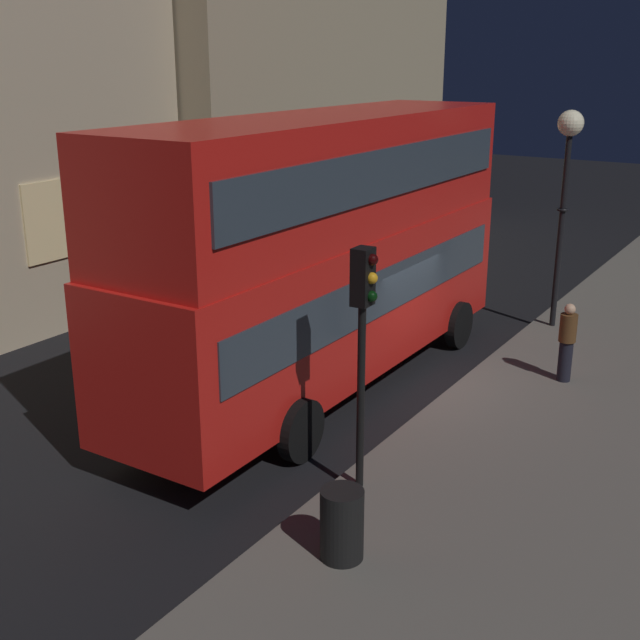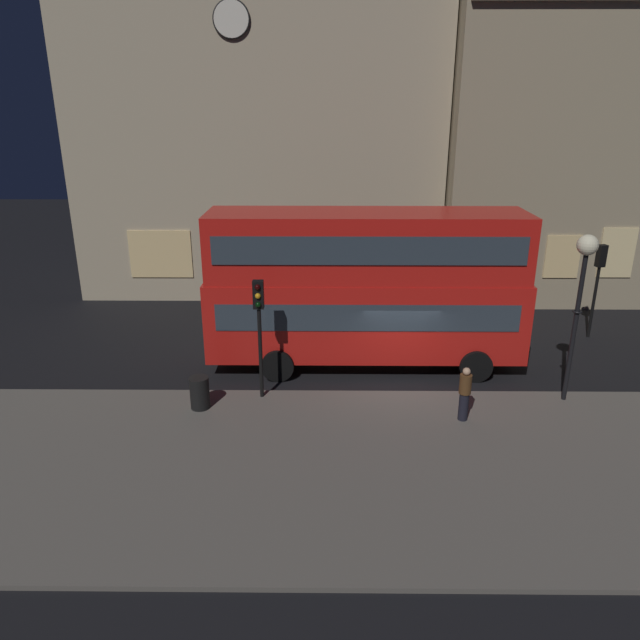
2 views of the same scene
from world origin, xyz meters
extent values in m
plane|color=black|center=(0.00, 0.00, 0.00)|extent=(80.00, 80.00, 0.00)
cube|color=#F9E09E|center=(-1.11, 8.71, 2.80)|extent=(2.86, 0.06, 1.87)
cube|color=tan|center=(10.27, 12.59, 7.21)|extent=(14.75, 9.89, 14.42)
cube|color=#E5C67F|center=(5.56, 7.62, 2.42)|extent=(1.51, 0.06, 2.22)
cube|color=#F2D18C|center=(7.92, 7.62, 2.45)|extent=(1.51, 0.06, 1.91)
cube|color=#F9E09E|center=(10.27, 7.62, 2.63)|extent=(1.51, 0.06, 2.21)
cube|color=#F2D18C|center=(12.63, 7.62, 2.23)|extent=(1.51, 0.06, 2.44)
cube|color=#E5C67F|center=(14.99, 7.62, 2.78)|extent=(1.51, 0.06, 2.55)
cube|color=red|center=(-1.12, 1.50, 1.90)|extent=(10.75, 2.58, 2.71)
cube|color=red|center=(-1.12, 1.50, 4.35)|extent=(10.54, 2.53, 2.19)
cube|color=#2D3842|center=(-1.12, 1.50, 2.24)|extent=(9.89, 2.63, 0.90)
cube|color=#2D3842|center=(-1.12, 1.50, 4.46)|extent=(9.89, 2.63, 0.90)
cube|color=#F2D84C|center=(4.20, 1.51, 4.95)|extent=(0.08, 1.53, 0.44)
sphere|color=white|center=(4.27, 2.34, 0.89)|extent=(0.24, 0.24, 0.24)
sphere|color=white|center=(4.28, 0.69, 0.89)|extent=(0.24, 0.24, 0.24)
cylinder|color=black|center=(2.53, 2.84, 0.54)|extent=(1.09, 0.24, 1.09)
cylinder|color=black|center=(2.54, 0.19, 0.54)|extent=(1.09, 0.24, 1.09)
cylinder|color=black|center=(-4.07, 2.82, 0.54)|extent=(1.09, 0.24, 1.09)
cylinder|color=black|center=(-4.07, 0.17, 0.54)|extent=(1.09, 0.24, 1.09)
cylinder|color=black|center=(-4.46, -1.18, 1.58)|extent=(0.12, 0.12, 2.93)
cube|color=black|center=(-4.46, -1.18, 3.47)|extent=(0.32, 0.26, 0.85)
sphere|color=black|center=(-4.46, -1.33, 3.74)|extent=(0.17, 0.17, 0.17)
sphere|color=orange|center=(-4.46, -1.33, 3.47)|extent=(0.17, 0.17, 0.17)
sphere|color=black|center=(-4.46, -1.33, 3.20)|extent=(0.17, 0.17, 0.17)
cylinder|color=black|center=(8.04, 4.31, 1.44)|extent=(0.12, 0.12, 2.89)
cube|color=black|center=(8.04, 4.31, 3.31)|extent=(0.37, 0.33, 0.85)
sphere|color=black|center=(8.00, 4.45, 3.58)|extent=(0.17, 0.17, 0.17)
sphere|color=orange|center=(8.00, 4.45, 3.31)|extent=(0.17, 0.17, 0.17)
sphere|color=black|center=(8.00, 4.45, 3.04)|extent=(0.17, 0.17, 0.17)
cylinder|color=black|center=(4.95, -1.28, 2.43)|extent=(0.14, 0.14, 4.62)
torus|color=black|center=(4.95, -1.28, 3.01)|extent=(0.28, 0.28, 0.06)
sphere|color=#F9EFC6|center=(4.95, -1.28, 5.01)|extent=(0.60, 0.60, 0.60)
cylinder|color=black|center=(1.52, -2.58, 0.55)|extent=(0.28, 0.28, 0.85)
cylinder|color=#513319|center=(1.52, -2.58, 1.26)|extent=(0.35, 0.35, 0.57)
sphere|color=tan|center=(1.52, -2.58, 1.65)|extent=(0.22, 0.22, 0.22)
cylinder|color=black|center=(-6.24, -1.93, 0.62)|extent=(0.58, 0.58, 0.99)
camera|label=1|loc=(-14.30, -6.72, 6.49)|focal=45.83mm
camera|label=2|loc=(-2.48, -17.89, 8.79)|focal=33.39mm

